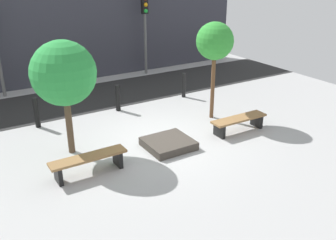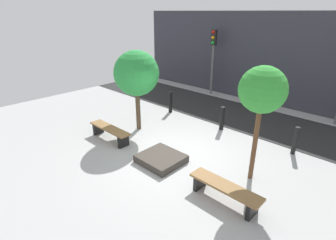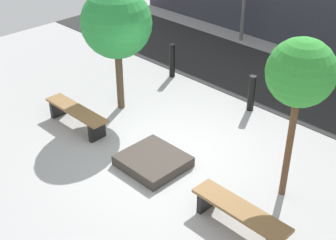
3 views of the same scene
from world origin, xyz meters
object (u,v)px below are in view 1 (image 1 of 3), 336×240
object	(u,v)px
tree_behind_left_bench	(64,74)
tree_behind_right_bench	(215,42)
bollard_center	(184,85)
bench_right	(239,121)
bollard_far_left	(36,113)
planter_bed	(168,144)
bench_left	(89,161)
bollard_left	(118,98)
traffic_light_mid_west	(145,20)

from	to	relation	value
tree_behind_left_bench	tree_behind_right_bench	size ratio (longest dim) A/B	0.97
tree_behind_right_bench	bollard_center	world-z (taller)	tree_behind_right_bench
bench_right	bollard_far_left	xyz separation A→B (m)	(-5.05, 3.48, 0.16)
planter_bed	bollard_far_left	distance (m)	4.27
bollard_far_left	bollard_center	size ratio (longest dim) A/B	1.04
tree_behind_left_bench	bollard_center	xyz separation A→B (m)	(5.05, 2.17, -1.70)
tree_behind_right_bench	bench_right	bearing A→B (deg)	-90.00
planter_bed	tree_behind_right_bench	size ratio (longest dim) A/B	0.40
bench_left	bollard_left	xyz separation A→B (m)	(2.35, 3.48, 0.12)
tree_behind_left_bench	traffic_light_mid_west	xyz separation A→B (m)	(5.41, 5.78, 0.22)
bench_right	tree_behind_left_bench	xyz separation A→B (m)	(-4.70, 1.32, 1.84)
tree_behind_left_bench	bollard_far_left	xyz separation A→B (m)	(-0.35, 2.17, -1.68)
planter_bed	tree_behind_left_bench	bearing A→B (deg)	154.52
tree_behind_right_bench	bollard_far_left	bearing A→B (deg)	156.79
bench_left	tree_behind_right_bench	xyz separation A→B (m)	(4.70, 1.32, 2.13)
bench_left	bollard_far_left	size ratio (longest dim) A/B	1.94
bench_right	bollard_center	world-z (taller)	bollard_center
planter_bed	bollard_left	size ratio (longest dim) A/B	1.35
bollard_left	bollard_center	distance (m)	2.70
bollard_center	traffic_light_mid_west	bearing A→B (deg)	84.37
planter_bed	bollard_far_left	size ratio (longest dim) A/B	1.29
bench_left	bollard_left	world-z (taller)	bollard_left
bench_right	tree_behind_right_bench	bearing A→B (deg)	90.52
planter_bed	tree_behind_left_bench	xyz separation A→B (m)	(-2.35, 1.12, 2.05)
tree_behind_left_bench	bollard_left	bearing A→B (deg)	42.68
bench_left	bollard_far_left	distance (m)	3.50
tree_behind_left_bench	bollard_far_left	world-z (taller)	tree_behind_left_bench
bench_right	planter_bed	size ratio (longest dim) A/B	1.47
bollard_left	bollard_center	xyz separation A→B (m)	(2.70, 0.00, 0.00)
bollard_center	traffic_light_mid_west	xyz separation A→B (m)	(0.36, 3.62, 1.93)
bench_left	bench_right	distance (m)	4.70
bollard_left	traffic_light_mid_west	distance (m)	5.11
bollard_far_left	bollard_center	distance (m)	5.40
bench_right	bollard_center	bearing A→B (deg)	84.71
bench_right	bollard_center	distance (m)	3.50
tree_behind_left_bench	traffic_light_mid_west	size ratio (longest dim) A/B	0.87
bench_left	traffic_light_mid_west	distance (m)	9.16
tree_behind_left_bench	bollard_far_left	distance (m)	2.77
tree_behind_right_bench	bollard_far_left	world-z (taller)	tree_behind_right_bench
planter_bed	bollard_center	distance (m)	4.27
bench_left	tree_behind_left_bench	size ratio (longest dim) A/B	0.62
bench_right	tree_behind_right_bench	size ratio (longest dim) A/B	0.59
bollard_left	traffic_light_mid_west	xyz separation A→B (m)	(3.06, 3.62, 1.93)
planter_bed	bollard_center	size ratio (longest dim) A/B	1.34
bench_right	bollard_far_left	distance (m)	6.14
planter_bed	tree_behind_right_bench	world-z (taller)	tree_behind_right_bench
planter_bed	bollard_center	xyz separation A→B (m)	(2.70, 3.28, 0.35)
bench_right	tree_behind_left_bench	size ratio (longest dim) A/B	0.61
tree_behind_left_bench	tree_behind_right_bench	bearing A→B (deg)	-0.00
bollard_far_left	bollard_center	bearing A→B (deg)	0.00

